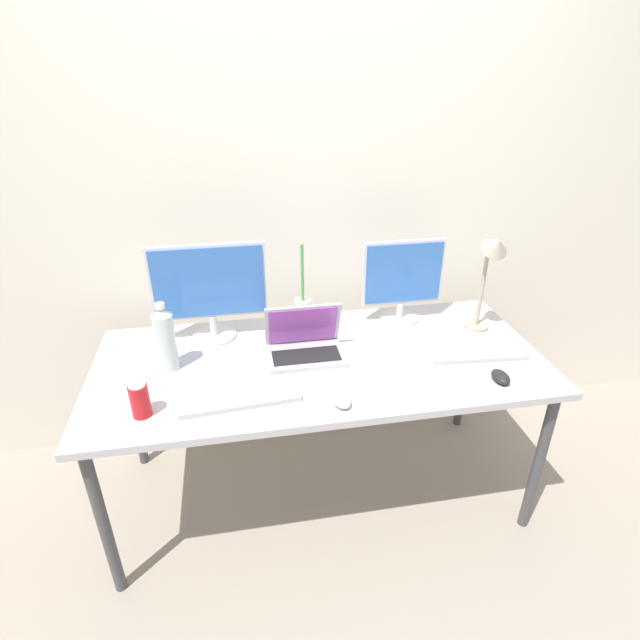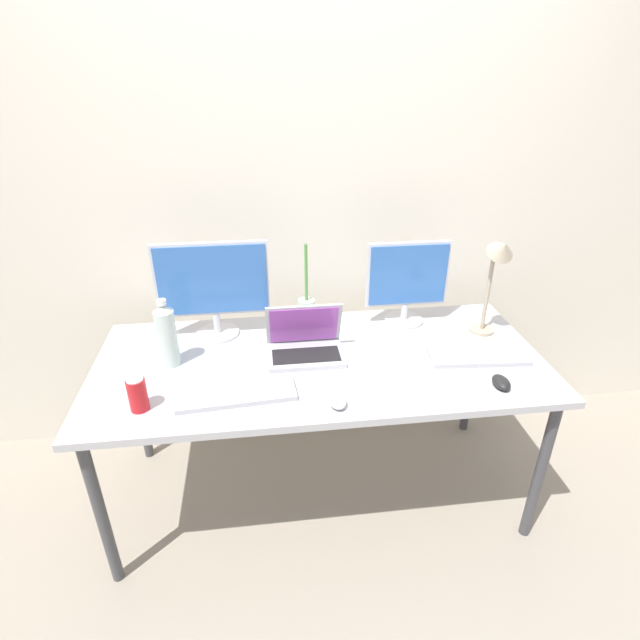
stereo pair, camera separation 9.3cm
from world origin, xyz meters
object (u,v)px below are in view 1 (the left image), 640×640
soda_can_near_keyboard (140,400)px  bamboo_vase (303,309)px  monitor_center (403,279)px  work_desk (320,370)px  water_bottle (165,339)px  desk_lamp (491,265)px  keyboard_aux (475,352)px  mouse_by_laptop (341,399)px  laptop_silver (305,344)px  monitor_left (209,288)px  mouse_by_keyboard (501,377)px  keyboard_main (240,397)px

soda_can_near_keyboard → bamboo_vase: 0.86m
monitor_center → soda_can_near_keyboard: 1.23m
work_desk → water_bottle: 0.63m
monitor_center → desk_lamp: bearing=-29.0°
keyboard_aux → mouse_by_laptop: size_ratio=3.67×
laptop_silver → desk_lamp: desk_lamp is taller
work_desk → monitor_left: monitor_left is taller
keyboard_aux → soda_can_near_keyboard: soda_can_near_keyboard is taller
mouse_by_keyboard → water_bottle: water_bottle is taller
keyboard_main → water_bottle: water_bottle is taller
monitor_left → mouse_by_laptop: size_ratio=4.45×
mouse_by_keyboard → water_bottle: size_ratio=0.34×
desk_lamp → soda_can_near_keyboard: bearing=-166.2°
keyboard_aux → mouse_by_keyboard: size_ratio=4.08×
keyboard_aux → work_desk: bearing=177.6°
keyboard_main → soda_can_near_keyboard: bearing=-179.2°
mouse_by_laptop → bamboo_vase: 0.64m
keyboard_main → mouse_by_laptop: size_ratio=3.98×
soda_can_near_keyboard → desk_lamp: (1.42, 0.35, 0.26)m
mouse_by_laptop → desk_lamp: 0.89m
work_desk → keyboard_main: bearing=-146.8°
mouse_by_keyboard → laptop_silver: bearing=156.2°
work_desk → monitor_center: bearing=32.8°
monitor_center → mouse_by_keyboard: monitor_center is taller
soda_can_near_keyboard → bamboo_vase: bamboo_vase is taller
monitor_center → bamboo_vase: bearing=174.5°
keyboard_aux → soda_can_near_keyboard: bearing=-168.1°
monitor_left → water_bottle: monitor_left is taller
mouse_by_keyboard → soda_can_near_keyboard: (-1.32, 0.03, 0.04)m
laptop_silver → keyboard_aux: size_ratio=0.79×
keyboard_aux → mouse_by_laptop: mouse_by_laptop is taller
laptop_silver → keyboard_main: bearing=-136.6°
keyboard_aux → laptop_silver: bearing=174.7°
monitor_left → soda_can_near_keyboard: (-0.24, -0.51, -0.18)m
keyboard_aux → water_bottle: size_ratio=1.39×
monitor_left → keyboard_aux: 1.15m
work_desk → laptop_silver: 0.13m
water_bottle → bamboo_vase: size_ratio=0.74×
keyboard_main → water_bottle: size_ratio=1.51×
soda_can_near_keyboard → laptop_silver: bearing=25.6°
monitor_left → monitor_center: (0.86, 0.02, -0.03)m
bamboo_vase → desk_lamp: desk_lamp is taller
desk_lamp → work_desk: bearing=-172.4°
mouse_by_laptop → keyboard_main: bearing=157.8°
mouse_by_laptop → desk_lamp: bearing=21.2°
laptop_silver → water_bottle: bearing=-179.4°
soda_can_near_keyboard → monitor_center: bearing=25.6°
keyboard_aux → mouse_by_laptop: bearing=-155.2°
monitor_left → keyboard_main: 0.54m
laptop_silver → mouse_by_keyboard: (0.71, -0.32, -0.03)m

